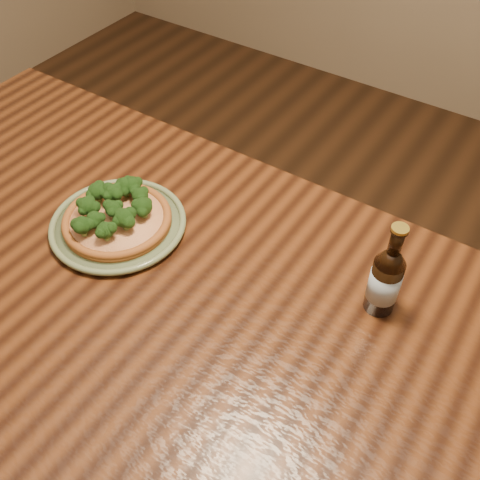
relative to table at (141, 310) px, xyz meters
The scene contains 5 objects.
ground 0.66m from the table, 90.00° to the right, with size 4.50×4.50×0.00m, color #382111.
table is the anchor object (origin of this frame).
plate 0.19m from the table, 143.52° to the left, with size 0.29×0.29×0.02m.
pizza 0.20m from the table, 143.46° to the left, with size 0.23×0.23×0.07m.
beer_bottle 0.50m from the table, 26.03° to the left, with size 0.06×0.06×0.21m.
Camera 1 is at (0.56, -0.37, 1.59)m, focal length 42.00 mm.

